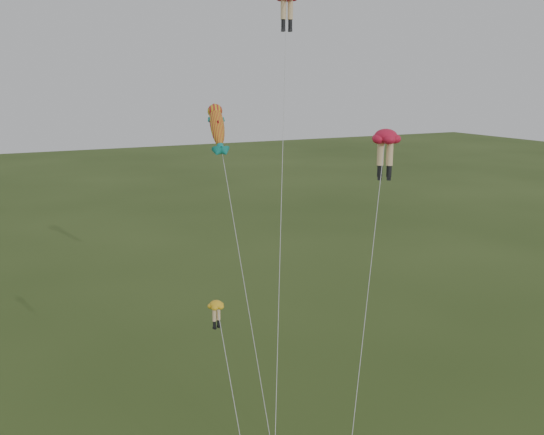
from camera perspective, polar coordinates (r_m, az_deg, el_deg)
name	(u,v)px	position (r m, az deg, el deg)	size (l,w,h in m)	color
legs_kite_red_high	(287,5)	(37.83, 1.39, 19.34)	(6.99, 11.38, 23.94)	red
legs_kite_red_mid	(385,143)	(33.61, 10.61, 6.86)	(8.05, 8.39, 16.10)	red
legs_kite_yellow	(220,325)	(27.20, -4.96, -10.06)	(0.95, 5.05, 9.14)	yellow
fish_kite	(217,126)	(34.59, -5.17, 8.54)	(2.01, 11.39, 17.64)	yellow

